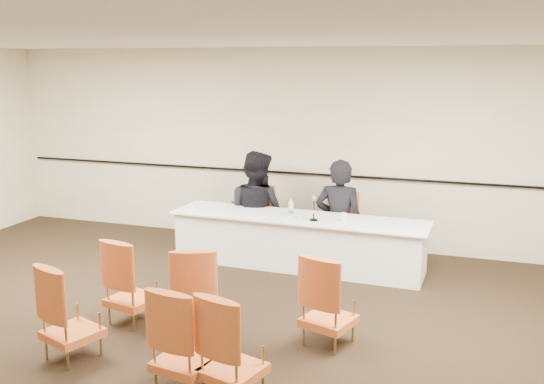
% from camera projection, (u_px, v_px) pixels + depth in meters
% --- Properties ---
extents(floor, '(10.00, 10.00, 0.00)m').
position_uv_depth(floor, '(185.00, 353.00, 5.90)').
color(floor, black).
rests_on(floor, ground).
extents(ceiling, '(10.00, 10.00, 0.00)m').
position_uv_depth(ceiling, '(174.00, 36.00, 5.27)').
color(ceiling, silver).
rests_on(ceiling, ground).
extents(wall_back, '(10.00, 0.04, 3.00)m').
position_uv_depth(wall_back, '(300.00, 147.00, 9.29)').
color(wall_back, beige).
rests_on(wall_back, ground).
extents(wall_rail, '(9.80, 0.04, 0.03)m').
position_uv_depth(wall_rail, '(299.00, 173.00, 9.33)').
color(wall_rail, black).
rests_on(wall_rail, wall_back).
extents(panel_table, '(3.57, 0.92, 0.71)m').
position_uv_depth(panel_table, '(298.00, 242.00, 8.35)').
color(panel_table, white).
rests_on(panel_table, ground).
extents(panelist_main, '(0.70, 0.46, 1.91)m').
position_uv_depth(panelist_main, '(339.00, 225.00, 8.66)').
color(panelist_main, black).
rests_on(panelist_main, ground).
extents(panelist_main_chair, '(0.51, 0.51, 0.95)m').
position_uv_depth(panelist_main_chair, '(339.00, 226.00, 8.66)').
color(panelist_main_chair, '#CA4924').
rests_on(panelist_main_chair, ground).
extents(panelist_second, '(1.11, 0.96, 1.95)m').
position_uv_depth(panelist_second, '(256.00, 215.00, 9.09)').
color(panelist_second, black).
rests_on(panelist_second, ground).
extents(panelist_second_chair, '(0.51, 0.51, 0.95)m').
position_uv_depth(panelist_second_chair, '(256.00, 219.00, 9.10)').
color(panelist_second_chair, '#CA4924').
rests_on(panelist_second_chair, ground).
extents(papers, '(0.32, 0.25, 0.00)m').
position_uv_depth(papers, '(330.00, 222.00, 8.01)').
color(papers, white).
rests_on(papers, panel_table).
extents(microphone, '(0.16, 0.24, 0.31)m').
position_uv_depth(microphone, '(314.00, 209.00, 8.03)').
color(microphone, black).
rests_on(microphone, panel_table).
extents(water_bottle, '(0.08, 0.08, 0.24)m').
position_uv_depth(water_bottle, '(291.00, 208.00, 8.27)').
color(water_bottle, teal).
rests_on(water_bottle, panel_table).
extents(drinking_glass, '(0.07, 0.07, 0.10)m').
position_uv_depth(drinking_glass, '(301.00, 216.00, 8.11)').
color(drinking_glass, silver).
rests_on(drinking_glass, panel_table).
extents(coffee_cup, '(0.10, 0.10, 0.12)m').
position_uv_depth(coffee_cup, '(343.00, 218.00, 7.98)').
color(coffee_cup, white).
rests_on(coffee_cup, panel_table).
extents(aud_chair_front_left, '(0.60, 0.60, 0.95)m').
position_uv_depth(aud_chair_front_left, '(132.00, 280.00, 6.52)').
color(aud_chair_front_left, '#CA4924').
rests_on(aud_chair_front_left, ground).
extents(aud_chair_front_mid, '(0.65, 0.65, 0.95)m').
position_uv_depth(aud_chair_front_mid, '(196.00, 290.00, 6.25)').
color(aud_chair_front_mid, '#CA4924').
rests_on(aud_chair_front_mid, ground).
extents(aud_chair_front_right, '(0.62, 0.62, 0.95)m').
position_uv_depth(aud_chair_front_right, '(329.00, 299.00, 6.00)').
color(aud_chair_front_right, '#CA4924').
rests_on(aud_chair_front_right, ground).
extents(aud_chair_back_left, '(0.64, 0.64, 0.95)m').
position_uv_depth(aud_chair_back_left, '(71.00, 311.00, 5.71)').
color(aud_chair_back_left, '#CA4924').
rests_on(aud_chair_back_left, ground).
extents(aud_chair_back_mid, '(0.57, 0.57, 0.95)m').
position_uv_depth(aud_chair_back_mid, '(184.00, 338.00, 5.16)').
color(aud_chair_back_mid, '#CA4924').
rests_on(aud_chair_back_mid, ground).
extents(aud_chair_back_right, '(0.62, 0.62, 0.95)m').
position_uv_depth(aud_chair_back_right, '(233.00, 346.00, 5.02)').
color(aud_chair_back_right, '#CA4924').
rests_on(aud_chair_back_right, ground).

